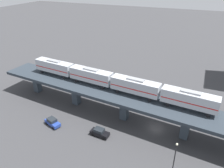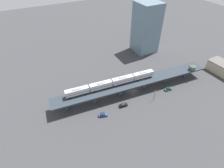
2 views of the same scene
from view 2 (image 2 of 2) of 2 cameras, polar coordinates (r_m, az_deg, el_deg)
ground_plane at (r=102.21m, az=6.96°, el=-2.30°), size 400.00×400.00×0.00m
elevated_viaduct at (r=98.40m, az=7.14°, el=0.18°), size 17.28×92.38×6.72m
subway_train at (r=92.79m, az=0.00°, el=0.49°), size 7.63×49.84×4.45m
signal_hut at (r=116.39m, az=24.81°, el=5.00°), size 3.52×3.52×3.40m
street_car_blue at (r=87.91m, az=-2.99°, el=-9.98°), size 3.14×4.75×1.89m
street_car_green at (r=106.63m, az=17.86°, el=-1.52°), size 2.47×4.63×1.89m
street_car_black at (r=92.39m, az=3.68°, el=-6.86°), size 2.22×4.53×1.89m
delivery_truck at (r=101.94m, az=-0.75°, el=-0.77°), size 3.01×7.40×3.20m
street_lamp at (r=95.88m, az=13.74°, el=-3.43°), size 0.44×0.44×6.94m
office_tower at (r=136.56m, az=11.06°, el=17.52°), size 16.00×16.00×36.00m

